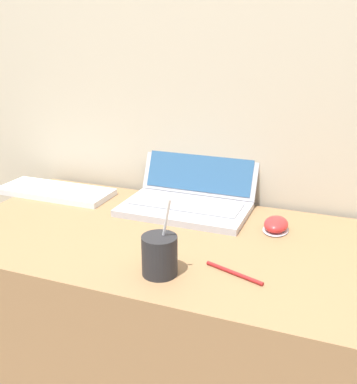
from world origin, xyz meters
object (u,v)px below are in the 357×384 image
object	(u,v)px
laptop	(191,190)
external_keyboard	(56,191)
drink_cup	(161,255)
computer_mouse	(276,225)
pen	(234,273)

from	to	relation	value
laptop	external_keyboard	distance (m)	0.47
laptop	external_keyboard	world-z (taller)	laptop
laptop	drink_cup	world-z (taller)	laptop
laptop	drink_cup	bearing A→B (deg)	-79.08
laptop	computer_mouse	bearing A→B (deg)	-17.86
computer_mouse	external_keyboard	xyz separation A→B (m)	(-0.74, 0.03, -0.01)
computer_mouse	pen	xyz separation A→B (m)	(-0.05, -0.27, -0.01)
drink_cup	computer_mouse	world-z (taller)	drink_cup
laptop	pen	size ratio (longest dim) A/B	2.65
drink_cup	computer_mouse	distance (m)	0.39
drink_cup	computer_mouse	bearing A→B (deg)	58.87
drink_cup	pen	xyz separation A→B (m)	(0.15, 0.06, -0.04)
pen	external_keyboard	bearing A→B (deg)	156.39
drink_cup	pen	distance (m)	0.17
computer_mouse	pen	size ratio (longest dim) A/B	0.67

